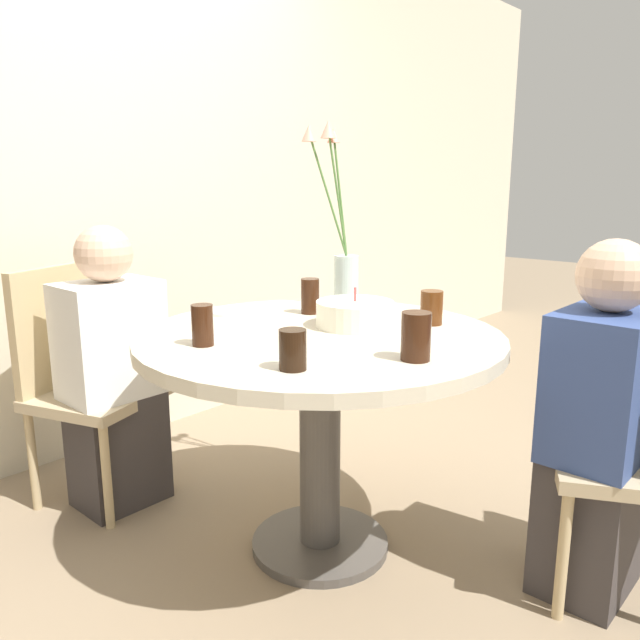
# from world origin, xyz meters

# --- Properties ---
(ground_plane) EXTENTS (16.00, 16.00, 0.00)m
(ground_plane) POSITION_xyz_m (0.00, 0.00, 0.00)
(ground_plane) COLOR #89755B
(wall_back) EXTENTS (8.00, 0.05, 2.60)m
(wall_back) POSITION_xyz_m (0.00, 1.32, 1.30)
(wall_back) COLOR beige
(wall_back) RESTS_ON ground_plane
(dining_table) EXTENTS (1.13, 1.13, 0.74)m
(dining_table) POSITION_xyz_m (0.00, 0.00, 0.59)
(dining_table) COLOR beige
(dining_table) RESTS_ON ground_plane
(chair_right_flank) EXTENTS (0.51, 0.51, 0.89)m
(chair_right_flank) POSITION_xyz_m (-0.33, 0.92, 0.49)
(chair_right_flank) COLOR tan
(chair_right_flank) RESTS_ON ground_plane
(birthday_cake) EXTENTS (0.25, 0.25, 0.13)m
(birthday_cake) POSITION_xyz_m (0.14, -0.03, 0.78)
(birthday_cake) COLOR white
(birthday_cake) RESTS_ON dining_table
(flower_vase) EXTENTS (0.17, 0.17, 0.67)m
(flower_vase) POSITION_xyz_m (0.37, 0.23, 0.97)
(flower_vase) COLOR #B2C6C1
(flower_vase) RESTS_ON dining_table
(side_plate) EXTENTS (0.16, 0.16, 0.01)m
(side_plate) POSITION_xyz_m (0.01, 0.42, 0.74)
(side_plate) COLOR white
(side_plate) RESTS_ON dining_table
(drink_glass_0) EXTENTS (0.06, 0.06, 0.12)m
(drink_glass_0) POSITION_xyz_m (-0.33, 0.15, 0.80)
(drink_glass_0) COLOR #33190C
(drink_glass_0) RESTS_ON dining_table
(drink_glass_1) EXTENTS (0.07, 0.07, 0.11)m
(drink_glass_1) POSITION_xyz_m (0.33, -0.19, 0.79)
(drink_glass_1) COLOR #51280F
(drink_glass_1) RESTS_ON dining_table
(drink_glass_2) EXTENTS (0.06, 0.06, 0.12)m
(drink_glass_2) POSITION_xyz_m (0.19, 0.22, 0.80)
(drink_glass_2) COLOR #33190C
(drink_glass_2) RESTS_ON dining_table
(drink_glass_3) EXTENTS (0.08, 0.08, 0.13)m
(drink_glass_3) POSITION_xyz_m (-0.06, -0.38, 0.80)
(drink_glass_3) COLOR #33190C
(drink_glass_3) RESTS_ON dining_table
(drink_glass_4) EXTENTS (0.07, 0.07, 0.10)m
(drink_glass_4) POSITION_xyz_m (-0.33, -0.20, 0.79)
(drink_glass_4) COLOR black
(drink_glass_4) RESTS_ON dining_table
(person_guest) EXTENTS (0.34, 0.24, 1.05)m
(person_guest) POSITION_xyz_m (-0.27, 0.77, 0.49)
(person_guest) COLOR #383333
(person_guest) RESTS_ON ground_plane
(person_woman) EXTENTS (0.34, 0.24, 1.05)m
(person_woman) POSITION_xyz_m (0.38, -0.73, 0.49)
(person_woman) COLOR #383333
(person_woman) RESTS_ON ground_plane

